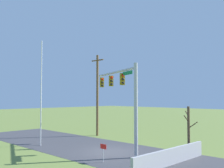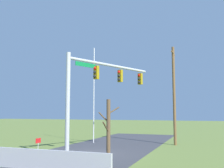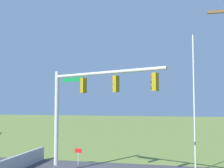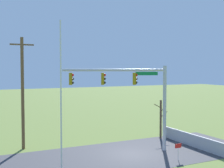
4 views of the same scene
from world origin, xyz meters
name	(u,v)px [view 4 (image 4 of 4)]	position (x,y,z in m)	size (l,w,h in m)	color
ground_plane	(132,154)	(0.00, 0.00, 0.00)	(160.00, 160.00, 0.00)	olive
road_surface	(83,161)	(-4.00, 0.00, 0.01)	(28.00, 8.00, 0.01)	#3D3D42
sidewalk_corner	(174,149)	(3.91, -0.21, 0.00)	(6.00, 6.00, 0.01)	#B7B5AD
retaining_fence	(191,140)	(5.79, -0.09, 0.53)	(0.20, 7.86, 1.06)	#A8A8AD
signal_mast	(134,89)	(0.62, 0.80, 4.96)	(7.67, 3.53, 6.87)	#B2B5BA
flagpole	(61,100)	(-6.33, -2.54, 4.77)	(0.10, 0.10, 9.53)	silver
utility_pole	(23,91)	(-7.32, 5.22, 4.76)	(1.90, 0.26, 9.19)	brown
bare_tree	(161,119)	(5.10, 3.41, 1.89)	(1.27, 1.02, 3.65)	brown
open_sign	(178,148)	(2.26, -2.83, 0.91)	(0.56, 0.04, 1.22)	silver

